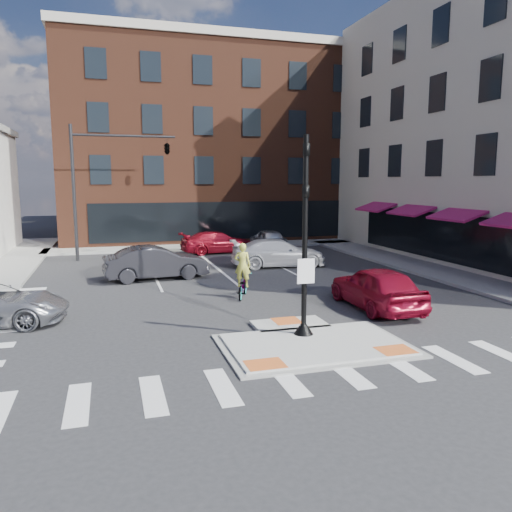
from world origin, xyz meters
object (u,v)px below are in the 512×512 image
object	(u,v)px
white_pickup	(278,253)
bg_car_red	(218,242)
bg_car_dark	(156,263)
red_sedan	(376,287)
cyclist	(243,279)
bg_car_silver	(268,239)

from	to	relation	value
white_pickup	bg_car_red	size ratio (longest dim) A/B	1.07
bg_car_dark	bg_car_red	size ratio (longest dim) A/B	1.00
red_sedan	cyclist	distance (m)	5.38
bg_car_dark	bg_car_red	xyz separation A→B (m)	(4.76, 7.84, -0.10)
bg_car_red	bg_car_silver	bearing A→B (deg)	-85.64
white_pickup	bg_car_red	world-z (taller)	white_pickup
white_pickup	cyclist	bearing A→B (deg)	156.08
bg_car_dark	cyclist	size ratio (longest dim) A/B	2.17
red_sedan	bg_car_red	world-z (taller)	red_sedan
red_sedan	bg_car_dark	xyz separation A→B (m)	(-7.40, 8.10, -0.00)
bg_car_dark	cyclist	xyz separation A→B (m)	(3.05, -4.94, -0.05)
white_pickup	cyclist	size ratio (longest dim) A/B	2.32
bg_car_silver	bg_car_red	bearing A→B (deg)	10.24
white_pickup	bg_car_silver	bearing A→B (deg)	-6.94
red_sedan	bg_car_dark	world-z (taller)	red_sedan
bg_car_red	cyclist	world-z (taller)	cyclist
bg_car_silver	cyclist	size ratio (longest dim) A/B	1.86
bg_car_dark	bg_car_silver	world-z (taller)	bg_car_dark
bg_car_red	cyclist	bearing A→B (deg)	165.57
white_pickup	red_sedan	bearing A→B (deg)	-170.96
cyclist	bg_car_dark	bearing A→B (deg)	-34.30
red_sedan	white_pickup	bearing A→B (deg)	-86.09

